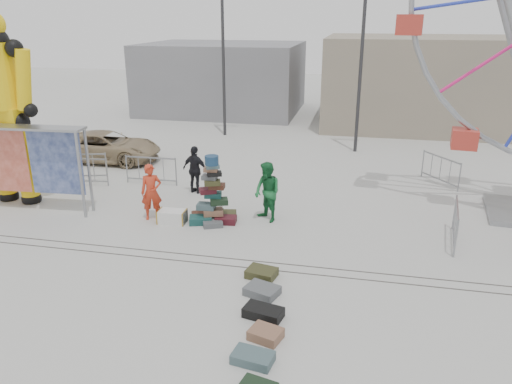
% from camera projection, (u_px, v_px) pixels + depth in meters
% --- Properties ---
extents(ground, '(90.00, 90.00, 0.00)m').
position_uv_depth(ground, '(220.00, 277.00, 12.47)').
color(ground, '#9E9E99').
rests_on(ground, ground).
extents(track_line_near, '(40.00, 0.04, 0.01)m').
position_uv_depth(track_line_near, '(226.00, 265.00, 13.02)').
color(track_line_near, '#47443F').
rests_on(track_line_near, ground).
extents(track_line_far, '(40.00, 0.04, 0.01)m').
position_uv_depth(track_line_far, '(230.00, 258.00, 13.39)').
color(track_line_far, '#47443F').
rests_on(track_line_far, ground).
extents(building_right, '(12.00, 8.00, 5.00)m').
position_uv_depth(building_right, '(432.00, 82.00, 28.66)').
color(building_right, gray).
rests_on(building_right, ground).
extents(building_left, '(10.00, 8.00, 4.40)m').
position_uv_depth(building_left, '(223.00, 77.00, 33.16)').
color(building_left, gray).
rests_on(building_left, ground).
extents(lamp_post_right, '(1.41, 0.25, 8.00)m').
position_uv_depth(lamp_post_right, '(364.00, 54.00, 22.31)').
color(lamp_post_right, '#2D2D30').
rests_on(lamp_post_right, ground).
extents(lamp_post_left, '(1.41, 0.25, 8.00)m').
position_uv_depth(lamp_post_left, '(225.00, 49.00, 25.53)').
color(lamp_post_left, '#2D2D30').
rests_on(lamp_post_left, ground).
extents(suitcase_tower, '(1.59, 1.38, 2.15)m').
position_uv_depth(suitcase_tower, '(213.00, 203.00, 15.63)').
color(suitcase_tower, '#184A47').
rests_on(suitcase_tower, ground).
extents(crash_test_dummy, '(2.59, 1.14, 6.52)m').
position_uv_depth(crash_test_dummy, '(4.00, 103.00, 16.39)').
color(crash_test_dummy, black).
rests_on(crash_test_dummy, ground).
extents(banner_scaffold, '(3.99, 0.91, 2.86)m').
position_uv_depth(banner_scaffold, '(27.00, 148.00, 15.92)').
color(banner_scaffold, gray).
rests_on(banner_scaffold, ground).
extents(steamer_trunk, '(0.89, 0.53, 0.41)m').
position_uv_depth(steamer_trunk, '(172.00, 217.00, 15.63)').
color(steamer_trunk, silver).
rests_on(steamer_trunk, ground).
extents(row_case_0, '(0.82, 0.69, 0.21)m').
position_uv_depth(row_case_0, '(262.00, 273.00, 12.43)').
color(row_case_0, '#3B3B1D').
rests_on(row_case_0, ground).
extents(row_case_1, '(0.91, 0.79, 0.20)m').
position_uv_depth(row_case_1, '(262.00, 291.00, 11.65)').
color(row_case_1, '#575A5E').
rests_on(row_case_1, ground).
extents(row_case_2, '(0.93, 0.65, 0.22)m').
position_uv_depth(row_case_2, '(263.00, 312.00, 10.78)').
color(row_case_2, black).
rests_on(row_case_2, ground).
extents(row_case_3, '(0.76, 0.67, 0.21)m').
position_uv_depth(row_case_3, '(266.00, 334.00, 10.06)').
color(row_case_3, '#885D45').
rests_on(row_case_3, ground).
extents(row_case_4, '(0.84, 0.60, 0.20)m').
position_uv_depth(row_case_4, '(253.00, 358.00, 9.38)').
color(row_case_4, '#455E63').
rests_on(row_case_4, ground).
extents(barricade_dummy_a, '(1.95, 0.65, 1.10)m').
position_uv_depth(barricade_dummy_a, '(80.00, 167.00, 19.52)').
color(barricade_dummy_a, gray).
rests_on(barricade_dummy_a, ground).
extents(barricade_dummy_b, '(1.99, 0.38, 1.10)m').
position_uv_depth(barricade_dummy_b, '(81.00, 172.00, 18.92)').
color(barricade_dummy_b, gray).
rests_on(barricade_dummy_b, ground).
extents(barricade_dummy_c, '(2.00, 0.13, 1.10)m').
position_uv_depth(barricade_dummy_c, '(151.00, 170.00, 19.08)').
color(barricade_dummy_c, gray).
rests_on(barricade_dummy_c, ground).
extents(barricade_wheel_front, '(0.36, 2.00, 1.10)m').
position_uv_depth(barricade_wheel_front, '(455.00, 225.00, 14.17)').
color(barricade_wheel_front, gray).
rests_on(barricade_wheel_front, ground).
extents(barricade_wheel_back, '(1.22, 1.70, 1.10)m').
position_uv_depth(barricade_wheel_back, '(440.00, 170.00, 19.11)').
color(barricade_wheel_back, gray).
rests_on(barricade_wheel_back, ground).
extents(pedestrian_red, '(0.78, 0.67, 1.80)m').
position_uv_depth(pedestrian_red, '(151.00, 192.00, 15.72)').
color(pedestrian_red, '#B9311A').
rests_on(pedestrian_red, ground).
extents(pedestrian_green, '(1.17, 1.16, 1.90)m').
position_uv_depth(pedestrian_green, '(267.00, 192.00, 15.55)').
color(pedestrian_green, '#18612F').
rests_on(pedestrian_green, ground).
extents(pedestrian_black, '(1.10, 0.67, 1.75)m').
position_uv_depth(pedestrian_black, '(195.00, 170.00, 18.05)').
color(pedestrian_black, black).
rests_on(pedestrian_black, ground).
extents(parked_suv, '(4.80, 2.33, 1.32)m').
position_uv_depth(parked_suv, '(106.00, 147.00, 22.05)').
color(parked_suv, '#978261').
rests_on(parked_suv, ground).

